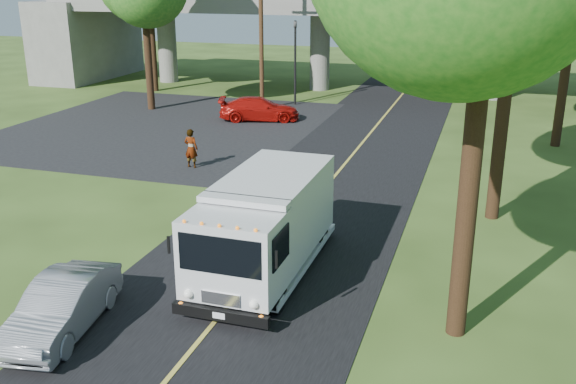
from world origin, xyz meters
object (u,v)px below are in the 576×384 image
at_px(utility_pole, 261,33).
at_px(red_sedan, 259,109).
at_px(silver_sedan, 62,306).
at_px(step_van, 265,223).
at_px(traffic_signal, 295,54).
at_px(pedestrian, 191,148).

relative_size(utility_pole, red_sedan, 2.00).
bearing_deg(silver_sedan, step_van, 42.48).
xyz_separation_m(traffic_signal, silver_sedan, (2.80, -27.65, -2.57)).
distance_m(traffic_signal, step_van, 24.24).
xyz_separation_m(red_sedan, silver_sedan, (3.41, -22.70, -0.02)).
relative_size(red_sedan, pedestrian, 2.65).
bearing_deg(traffic_signal, red_sedan, -96.98).
relative_size(utility_pole, silver_sedan, 2.34).
distance_m(step_van, pedestrian, 10.83).
bearing_deg(step_van, silver_sedan, -128.47).
relative_size(step_van, silver_sedan, 1.68).
xyz_separation_m(utility_pole, silver_sedan, (4.30, -25.65, -3.96)).
distance_m(step_van, silver_sedan, 5.58).
bearing_deg(silver_sedan, pedestrian, 94.24).
relative_size(traffic_signal, red_sedan, 1.16).
xyz_separation_m(traffic_signal, utility_pole, (-1.50, -2.00, 1.40)).
xyz_separation_m(red_sedan, pedestrian, (0.44, -9.71, 0.20)).
height_order(traffic_signal, red_sedan, traffic_signal).
distance_m(traffic_signal, red_sedan, 5.61).
xyz_separation_m(traffic_signal, step_van, (6.26, -23.36, -1.73)).
distance_m(traffic_signal, pedestrian, 14.85).
bearing_deg(utility_pole, silver_sedan, -80.48).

